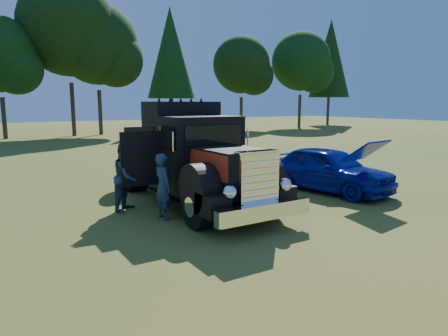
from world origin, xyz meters
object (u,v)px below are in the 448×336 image
(diamond_t_truck, at_px, (195,161))
(spectator_far, at_px, (127,176))
(hotrod_coupe, at_px, (328,169))
(spectator_near, at_px, (163,186))

(diamond_t_truck, bearing_deg, spectator_far, 166.34)
(spectator_far, bearing_deg, diamond_t_truck, -58.16)
(hotrod_coupe, bearing_deg, spectator_near, -178.80)
(diamond_t_truck, height_order, hotrod_coupe, diamond_t_truck)
(hotrod_coupe, relative_size, spectator_near, 2.73)
(diamond_t_truck, height_order, spectator_far, diamond_t_truck)
(diamond_t_truck, relative_size, spectator_far, 3.77)
(hotrod_coupe, distance_m, spectator_far, 6.68)
(hotrod_coupe, distance_m, spectator_near, 6.07)
(hotrod_coupe, xyz_separation_m, spectator_near, (-6.07, -0.13, 0.09))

